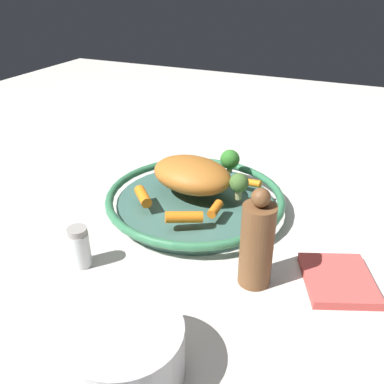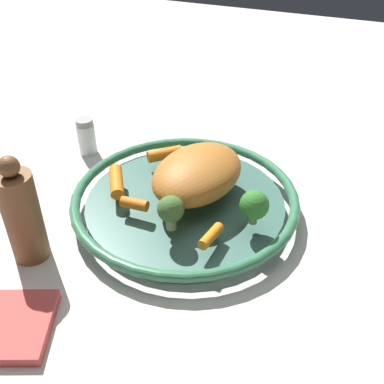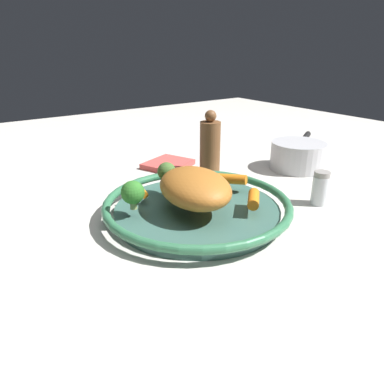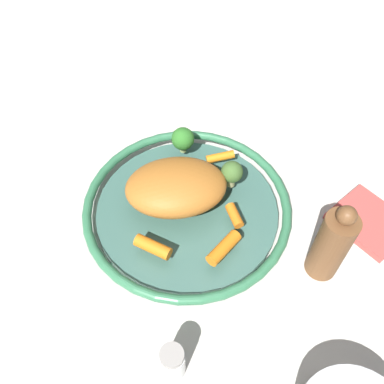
% 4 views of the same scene
% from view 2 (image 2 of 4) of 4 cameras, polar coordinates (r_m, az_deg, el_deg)
% --- Properties ---
extents(ground_plane, '(2.39, 2.39, 0.00)m').
position_cam_2_polar(ground_plane, '(0.74, -0.85, -2.36)').
color(ground_plane, beige).
extents(serving_bowl, '(0.35, 0.35, 0.04)m').
position_cam_2_polar(serving_bowl, '(0.73, -0.86, -1.17)').
color(serving_bowl, '#3D665B').
rests_on(serving_bowl, ground_plane).
extents(roast_chicken_piece, '(0.19, 0.15, 0.06)m').
position_cam_2_polar(roast_chicken_piece, '(0.70, 0.67, 2.31)').
color(roast_chicken_piece, '#B16827').
rests_on(roast_chicken_piece, serving_bowl).
extents(baby_carrot_left, '(0.07, 0.05, 0.03)m').
position_cam_2_polar(baby_carrot_left, '(0.73, -9.30, 1.29)').
color(baby_carrot_left, orange).
rests_on(baby_carrot_left, serving_bowl).
extents(baby_carrot_right, '(0.02, 0.04, 0.02)m').
position_cam_2_polar(baby_carrot_right, '(0.68, -7.12, -1.46)').
color(baby_carrot_right, orange).
rests_on(baby_carrot_right, serving_bowl).
extents(baby_carrot_near_rim, '(0.06, 0.06, 0.02)m').
position_cam_2_polar(baby_carrot_near_rim, '(0.79, -3.40, 4.70)').
color(baby_carrot_near_rim, orange).
rests_on(baby_carrot_near_rim, serving_bowl).
extents(baby_carrot_center, '(0.05, 0.02, 0.02)m').
position_cam_2_polar(baby_carrot_center, '(0.63, 2.35, -5.43)').
color(baby_carrot_center, orange).
rests_on(baby_carrot_center, serving_bowl).
extents(broccoli_floret_small, '(0.04, 0.04, 0.05)m').
position_cam_2_polar(broccoli_floret_small, '(0.63, -2.64, -2.23)').
color(broccoli_floret_small, tan).
rests_on(broccoli_floret_small, serving_bowl).
extents(broccoli_floret_edge, '(0.04, 0.04, 0.05)m').
position_cam_2_polar(broccoli_floret_edge, '(0.65, 7.68, -1.66)').
color(broccoli_floret_edge, '#96AB66').
rests_on(broccoli_floret_edge, serving_bowl).
extents(salt_shaker, '(0.03, 0.03, 0.07)m').
position_cam_2_polar(salt_shaker, '(0.89, -12.88, 6.68)').
color(salt_shaker, silver).
rests_on(salt_shaker, ground_plane).
extents(pepper_mill, '(0.05, 0.05, 0.16)m').
position_cam_2_polar(pepper_mill, '(0.66, -20.21, -2.64)').
color(pepper_mill, brown).
rests_on(pepper_mill, ground_plane).
extents(dish_towel, '(0.14, 0.15, 0.01)m').
position_cam_2_polar(dish_towel, '(0.61, -22.40, -15.01)').
color(dish_towel, '#D14C47').
rests_on(dish_towel, ground_plane).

